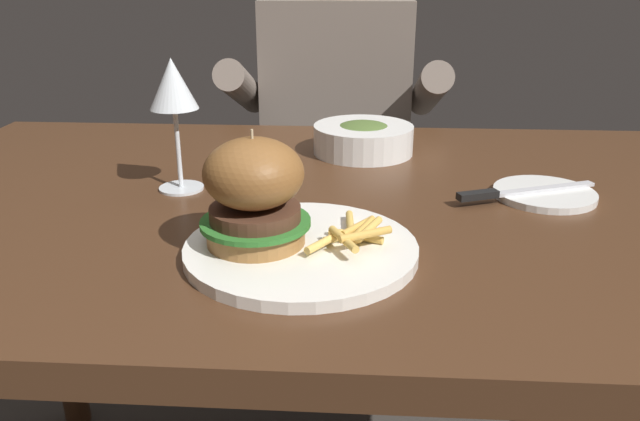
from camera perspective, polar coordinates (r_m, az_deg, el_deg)
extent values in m
cube|color=#472B19|center=(0.92, -1.92, 0.22)|extent=(1.31, 0.85, 0.04)
cylinder|color=#472B19|center=(1.56, -22.89, -7.17)|extent=(0.06, 0.06, 0.70)
cylinder|color=#472B19|center=(1.49, 23.40, -8.55)|extent=(0.06, 0.06, 0.70)
cylinder|color=white|center=(0.72, -1.74, -3.57)|extent=(0.27, 0.27, 0.01)
cylinder|color=#9E6B38|center=(0.72, -5.88, -2.10)|extent=(0.11, 0.11, 0.02)
cylinder|color=#2D7028|center=(0.72, -5.92, -1.07)|extent=(0.13, 0.13, 0.01)
cylinder|color=#4C2D1E|center=(0.71, -5.95, -0.25)|extent=(0.10, 0.10, 0.02)
ellipsoid|color=brown|center=(0.70, -6.10, 3.40)|extent=(0.11, 0.11, 0.08)
cylinder|color=#CCB78C|center=(0.69, -6.18, 5.38)|extent=(0.00, 0.00, 0.05)
cylinder|color=#E0B251|center=(0.73, 3.30, -2.35)|extent=(0.07, 0.03, 0.01)
cylinder|color=gold|center=(0.73, 4.17, -2.40)|extent=(0.04, 0.04, 0.01)
cylinder|color=#EABC5B|center=(0.73, 2.72, -2.19)|extent=(0.06, 0.05, 0.01)
cylinder|color=gold|center=(0.73, 3.50, -1.48)|extent=(0.04, 0.06, 0.01)
cylinder|color=gold|center=(0.73, 4.05, -1.56)|extent=(0.03, 0.05, 0.01)
cylinder|color=#E0B251|center=(0.69, 2.15, -2.63)|extent=(0.04, 0.06, 0.01)
cylinder|color=gold|center=(0.69, 4.18, -2.18)|extent=(0.06, 0.04, 0.01)
cylinder|color=#EABC5B|center=(0.70, 0.46, -2.85)|extent=(0.04, 0.06, 0.01)
cylinder|color=#E0B251|center=(0.72, 4.51, -1.70)|extent=(0.03, 0.06, 0.01)
cylinder|color=#E0B251|center=(0.76, 2.77, -1.17)|extent=(0.01, 0.06, 0.01)
cylinder|color=silver|center=(0.96, -12.54, 2.03)|extent=(0.07, 0.07, 0.00)
cylinder|color=silver|center=(0.94, -12.84, 5.54)|extent=(0.01, 0.01, 0.12)
cone|color=silver|center=(0.92, -13.33, 11.23)|extent=(0.07, 0.07, 0.07)
cylinder|color=white|center=(0.96, 19.83, 1.45)|extent=(0.14, 0.14, 0.01)
cube|color=silver|center=(0.96, 19.88, 1.88)|extent=(0.15, 0.07, 0.00)
cube|color=black|center=(0.89, 14.23, 1.37)|extent=(0.06, 0.04, 0.01)
cylinder|color=white|center=(1.12, 3.98, 6.51)|extent=(0.18, 0.18, 0.05)
ellipsoid|color=#4C662D|center=(1.11, 4.00, 7.47)|extent=(0.10, 0.10, 0.02)
cube|color=#282833|center=(1.76, 1.33, -6.42)|extent=(0.30, 0.22, 0.46)
cube|color=#72665B|center=(1.59, 1.49, 9.38)|extent=(0.36, 0.20, 0.52)
cylinder|color=#72665B|center=(1.53, -7.06, 11.01)|extent=(0.07, 0.34, 0.18)
cylinder|color=#72665B|center=(1.51, 9.91, 10.74)|extent=(0.07, 0.34, 0.18)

